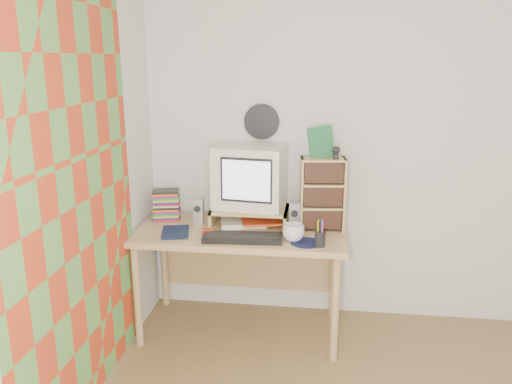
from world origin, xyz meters
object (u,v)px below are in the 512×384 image
(crt_monitor, at_px, (250,176))
(dvd_stack, at_px, (166,202))
(desk, at_px, (242,244))
(cd_rack, at_px, (322,194))
(diary, at_px, (162,231))
(keyboard, at_px, (243,238))
(mug, at_px, (293,233))

(crt_monitor, relative_size, dvd_stack, 1.74)
(desk, distance_m, cd_rack, 0.66)
(desk, height_order, diary, diary)
(crt_monitor, bearing_deg, diary, -142.36)
(keyboard, bearing_deg, mug, 2.19)
(crt_monitor, bearing_deg, cd_rack, -0.77)
(mug, bearing_deg, crt_monitor, 134.36)
(crt_monitor, height_order, mug, crt_monitor)
(keyboard, distance_m, dvd_stack, 0.71)
(desk, height_order, cd_rack, cd_rack)
(mug, bearing_deg, keyboard, -174.28)
(keyboard, bearing_deg, crt_monitor, 86.96)
(cd_rack, xyz_separation_m, diary, (-1.03, -0.24, -0.22))
(desk, relative_size, cd_rack, 2.89)
(cd_rack, distance_m, mug, 0.36)
(mug, bearing_deg, cd_rack, 56.10)
(crt_monitor, relative_size, cd_rack, 0.92)
(diary, bearing_deg, keyboard, -18.62)
(mug, xyz_separation_m, diary, (-0.86, 0.02, -0.03))
(keyboard, relative_size, dvd_stack, 1.95)
(dvd_stack, height_order, mug, dvd_stack)
(mug, distance_m, diary, 0.86)
(dvd_stack, bearing_deg, keyboard, -44.36)
(desk, relative_size, diary, 6.59)
(diary, bearing_deg, desk, 10.92)
(cd_rack, bearing_deg, crt_monitor, 165.44)
(dvd_stack, bearing_deg, desk, -22.29)
(crt_monitor, height_order, cd_rack, crt_monitor)
(diary, bearing_deg, mug, -14.66)
(diary, bearing_deg, cd_rack, -0.50)
(crt_monitor, bearing_deg, keyboard, -81.97)
(cd_rack, height_order, diary, cd_rack)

